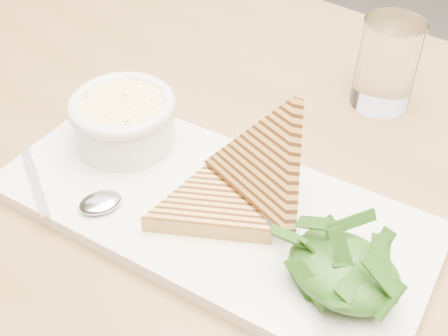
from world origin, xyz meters
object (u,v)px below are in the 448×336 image
Objects in this scene: platter at (211,209)px; glass_near at (387,64)px; table_top at (282,216)px; soup_bowl at (125,126)px.

glass_near is at bearing 82.56° from platter.
glass_near reaches higher than table_top.
platter is 3.90× the size of glass_near.
table_top is 0.08m from platter.
table_top is 0.20m from soup_bowl.
platter is (-0.05, -0.06, 0.03)m from table_top.
table_top is 11.85× the size of soup_bowl.
platter is at bearing -127.65° from table_top.
soup_bowl is at bearing -122.61° from glass_near.
table_top is at bearing 52.35° from platter.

